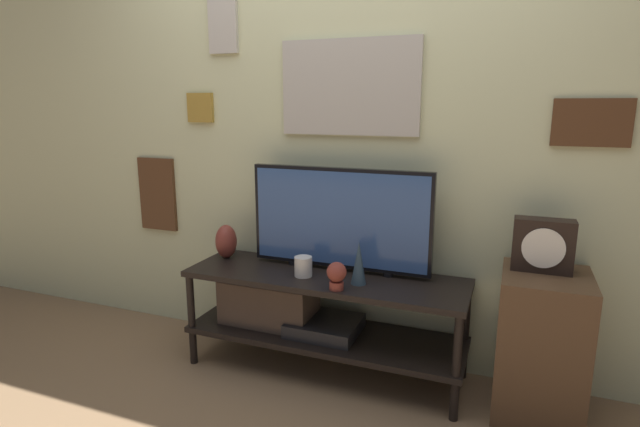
% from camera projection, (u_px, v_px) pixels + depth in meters
% --- Properties ---
extents(ground_plane, '(12.00, 12.00, 0.00)m').
position_uv_depth(ground_plane, '(305.00, 395.00, 2.44)').
color(ground_plane, '#846647').
extents(wall_back, '(6.40, 0.08, 2.70)m').
position_uv_depth(wall_back, '(343.00, 112.00, 2.64)').
color(wall_back, beige).
rests_on(wall_back, ground_plane).
extents(media_console, '(1.45, 0.45, 0.53)m').
position_uv_depth(media_console, '(303.00, 307.00, 2.65)').
color(media_console, black).
rests_on(media_console, ground_plane).
extents(television, '(0.96, 0.05, 0.54)m').
position_uv_depth(television, '(340.00, 219.00, 2.58)').
color(television, black).
rests_on(television, media_console).
extents(vase_urn_stoneware, '(0.12, 0.13, 0.19)m').
position_uv_depth(vase_urn_stoneware, '(226.00, 241.00, 2.83)').
color(vase_urn_stoneware, brown).
rests_on(vase_urn_stoneware, media_console).
extents(vase_slim_bronze, '(0.07, 0.07, 0.22)m').
position_uv_depth(vase_slim_bronze, '(359.00, 263.00, 2.42)').
color(vase_slim_bronze, '#2D4251').
rests_on(vase_slim_bronze, media_console).
extents(candle_jar, '(0.09, 0.09, 0.10)m').
position_uv_depth(candle_jar, '(303.00, 266.00, 2.54)').
color(candle_jar, silver).
rests_on(candle_jar, media_console).
extents(decorative_bust, '(0.09, 0.09, 0.13)m').
position_uv_depth(decorative_bust, '(337.00, 274.00, 2.35)').
color(decorative_bust, brown).
rests_on(decorative_bust, media_console).
extents(side_table, '(0.37, 0.41, 0.66)m').
position_uv_depth(side_table, '(541.00, 344.00, 2.25)').
color(side_table, '#513823').
rests_on(side_table, ground_plane).
extents(mantel_clock, '(0.25, 0.11, 0.24)m').
position_uv_depth(mantel_clock, '(543.00, 245.00, 2.21)').
color(mantel_clock, black).
rests_on(mantel_clock, side_table).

